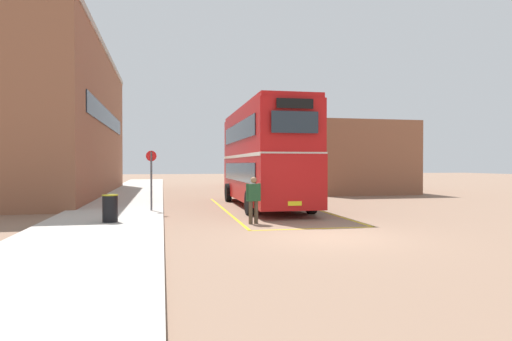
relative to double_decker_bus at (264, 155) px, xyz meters
The scene contains 10 objects.
ground_plane 6.09m from the double_decker_bus, 92.85° to the left, with size 135.60×135.60×0.00m, color #846651.
sidewalk_left 10.72m from the double_decker_bus, 130.49° to the left, with size 4.00×57.60×0.14m, color #B2ADA3.
brick_building_left 14.94m from the double_decker_bus, 137.78° to the left, with size 5.23×22.28×9.63m.
depot_building_right 15.70m from the double_decker_bus, 56.15° to the left, with size 7.12×14.80×5.02m.
double_decker_bus is the anchor object (origin of this frame).
single_deck_bus 19.70m from the double_decker_bus, 80.20° to the left, with size 3.16×9.35×3.02m.
pedestrian_boarding 6.29m from the double_decker_bus, 106.55° to the right, with size 0.54×0.32×1.63m.
litter_bin 8.67m from the double_decker_bus, 140.39° to the right, with size 0.53×0.53×0.92m.
bus_stop_sign 5.66m from the double_decker_bus, 160.06° to the right, with size 0.43×0.14×2.49m.
bay_marking_yellow 3.19m from the double_decker_bus, 90.40° to the right, with size 4.45×12.73×0.01m.
Camera 1 is at (-4.53, -11.70, 2.06)m, focal length 30.63 mm.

